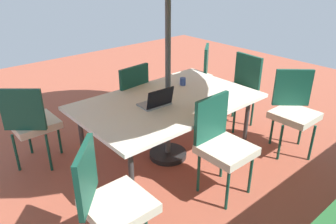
{
  "coord_description": "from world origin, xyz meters",
  "views": [
    {
      "loc": [
        2.16,
        2.49,
        2.12
      ],
      "look_at": [
        0.0,
        0.0,
        0.59
      ],
      "focal_mm": 34.61,
      "sensor_mm": 36.0,
      "label": 1
    }
  ],
  "objects_px": {
    "chair_west": "(239,87)",
    "laptop": "(156,102)",
    "cup": "(183,81)",
    "chair_northwest": "(294,108)",
    "chair_southeast": "(31,121)",
    "chair_north": "(222,142)",
    "chair_southwest": "(196,73)",
    "chair_south": "(128,96)",
    "chair_northeast": "(109,199)",
    "dining_table": "(168,104)"
  },
  "relations": [
    {
      "from": "chair_west",
      "to": "laptop",
      "type": "xyz_separation_m",
      "value": [
        1.51,
        0.07,
        0.23
      ]
    },
    {
      "from": "laptop",
      "to": "cup",
      "type": "relative_size",
      "value": 3.63
    },
    {
      "from": "chair_northwest",
      "to": "chair_southeast",
      "type": "bearing_deg",
      "value": -171.48
    },
    {
      "from": "cup",
      "to": "chair_northwest",
      "type": "bearing_deg",
      "value": 125.78
    },
    {
      "from": "chair_north",
      "to": "laptop",
      "type": "bearing_deg",
      "value": 103.0
    },
    {
      "from": "chair_north",
      "to": "chair_southwest",
      "type": "distance_m",
      "value": 2.1
    },
    {
      "from": "chair_north",
      "to": "chair_south",
      "type": "bearing_deg",
      "value": 89.87
    },
    {
      "from": "chair_northeast",
      "to": "cup",
      "type": "xyz_separation_m",
      "value": [
        -1.71,
        -1.04,
        0.23
      ]
    },
    {
      "from": "chair_southwest",
      "to": "cup",
      "type": "height_order",
      "value": "chair_southwest"
    },
    {
      "from": "chair_northeast",
      "to": "laptop",
      "type": "xyz_separation_m",
      "value": [
        -1.06,
        -0.75,
        0.23
      ]
    },
    {
      "from": "cup",
      "to": "laptop",
      "type": "bearing_deg",
      "value": 23.78
    },
    {
      "from": "chair_west",
      "to": "laptop",
      "type": "bearing_deg",
      "value": -82.27
    },
    {
      "from": "dining_table",
      "to": "chair_northeast",
      "type": "xyz_separation_m",
      "value": [
        1.26,
        0.8,
        -0.14
      ]
    },
    {
      "from": "chair_southeast",
      "to": "chair_west",
      "type": "bearing_deg",
      "value": -156.79
    },
    {
      "from": "cup",
      "to": "chair_northeast",
      "type": "bearing_deg",
      "value": 31.33
    },
    {
      "from": "chair_southwest",
      "to": "cup",
      "type": "xyz_separation_m",
      "value": [
        0.85,
        0.6,
        0.23
      ]
    },
    {
      "from": "dining_table",
      "to": "chair_west",
      "type": "distance_m",
      "value": 1.32
    },
    {
      "from": "chair_north",
      "to": "chair_west",
      "type": "bearing_deg",
      "value": 30.65
    },
    {
      "from": "chair_southwest",
      "to": "chair_north",
      "type": "bearing_deg",
      "value": 12.16
    },
    {
      "from": "chair_southwest",
      "to": "laptop",
      "type": "distance_m",
      "value": 1.76
    },
    {
      "from": "dining_table",
      "to": "chair_west",
      "type": "height_order",
      "value": "chair_west"
    },
    {
      "from": "chair_west",
      "to": "chair_southeast",
      "type": "bearing_deg",
      "value": -102.72
    },
    {
      "from": "chair_south",
      "to": "cup",
      "type": "xyz_separation_m",
      "value": [
        -0.49,
        0.5,
        0.23
      ]
    },
    {
      "from": "chair_southeast",
      "to": "chair_southwest",
      "type": "bearing_deg",
      "value": -139.0
    },
    {
      "from": "chair_south",
      "to": "cup",
      "type": "distance_m",
      "value": 0.74
    },
    {
      "from": "chair_west",
      "to": "cup",
      "type": "relative_size",
      "value": 10.68
    },
    {
      "from": "dining_table",
      "to": "cup",
      "type": "height_order",
      "value": "cup"
    },
    {
      "from": "chair_south",
      "to": "cup",
      "type": "bearing_deg",
      "value": 128.39
    },
    {
      "from": "dining_table",
      "to": "chair_west",
      "type": "bearing_deg",
      "value": -178.93
    },
    {
      "from": "dining_table",
      "to": "chair_west",
      "type": "relative_size",
      "value": 2.03
    },
    {
      "from": "chair_north",
      "to": "chair_southwest",
      "type": "xyz_separation_m",
      "value": [
        -1.31,
        -1.64,
        0.0
      ]
    },
    {
      "from": "dining_table",
      "to": "chair_north",
      "type": "xyz_separation_m",
      "value": [
        0.01,
        0.8,
        -0.14
      ]
    },
    {
      "from": "chair_southeast",
      "to": "chair_northwest",
      "type": "height_order",
      "value": "same"
    },
    {
      "from": "chair_northwest",
      "to": "chair_northeast",
      "type": "bearing_deg",
      "value": -138.05
    },
    {
      "from": "dining_table",
      "to": "chair_southeast",
      "type": "xyz_separation_m",
      "value": [
        1.23,
        -0.84,
        -0.14
      ]
    },
    {
      "from": "dining_table",
      "to": "chair_south",
      "type": "bearing_deg",
      "value": -87.22
    },
    {
      "from": "chair_north",
      "to": "chair_northwest",
      "type": "bearing_deg",
      "value": -3.09
    },
    {
      "from": "chair_north",
      "to": "cup",
      "type": "bearing_deg",
      "value": 64.89
    },
    {
      "from": "chair_northeast",
      "to": "cup",
      "type": "height_order",
      "value": "chair_northeast"
    },
    {
      "from": "dining_table",
      "to": "chair_northwest",
      "type": "bearing_deg",
      "value": 145.79
    },
    {
      "from": "chair_southwest",
      "to": "chair_south",
      "type": "bearing_deg",
      "value": -35.22
    },
    {
      "from": "chair_northwest",
      "to": "chair_south",
      "type": "bearing_deg",
      "value": 171.58
    },
    {
      "from": "chair_south",
      "to": "laptop",
      "type": "bearing_deg",
      "value": 72.6
    },
    {
      "from": "chair_south",
      "to": "chair_northwest",
      "type": "height_order",
      "value": "same"
    },
    {
      "from": "chair_northwest",
      "to": "chair_north",
      "type": "height_order",
      "value": "same"
    },
    {
      "from": "laptop",
      "to": "chair_south",
      "type": "bearing_deg",
      "value": -98.56
    },
    {
      "from": "chair_southeast",
      "to": "cup",
      "type": "xyz_separation_m",
      "value": [
        -1.68,
        0.6,
        0.23
      ]
    },
    {
      "from": "chair_west",
      "to": "chair_northeast",
      "type": "relative_size",
      "value": 1.0
    },
    {
      "from": "chair_northeast",
      "to": "cup",
      "type": "bearing_deg",
      "value": -17.19
    },
    {
      "from": "laptop",
      "to": "chair_southwest",
      "type": "bearing_deg",
      "value": -146.41
    }
  ]
}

